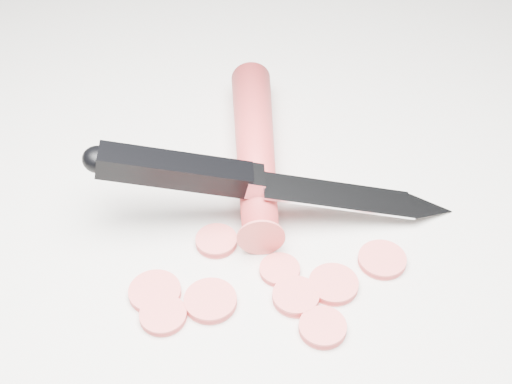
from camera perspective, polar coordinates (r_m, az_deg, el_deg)
name	(u,v)px	position (r m, az deg, el deg)	size (l,w,h in m)	color
ground	(229,231)	(0.57, -2.17, -3.16)	(2.40, 2.40, 0.00)	silver
carrot	(255,148)	(0.62, -0.06, 3.52)	(0.03, 0.03, 0.21)	red
carrot_slice_0	(163,315)	(0.52, -7.44, -9.76)	(0.03, 0.03, 0.01)	#E7524F
carrot_slice_1	(296,297)	(0.53, 3.21, -8.36)	(0.03, 0.03, 0.01)	#E7524F
carrot_slice_2	(216,241)	(0.56, -3.19, -3.93)	(0.03, 0.03, 0.01)	#E7524F
carrot_slice_3	(333,284)	(0.54, 6.21, -7.35)	(0.04, 0.04, 0.01)	#E7524F
carrot_slice_4	(280,270)	(0.54, 1.91, -6.25)	(0.03, 0.03, 0.01)	#E7524F
carrot_slice_5	(210,301)	(0.53, -3.67, -8.69)	(0.04, 0.04, 0.01)	#E7524F
carrot_slice_6	(323,328)	(0.51, 5.35, -10.74)	(0.03, 0.03, 0.01)	#E7524F
carrot_slice_7	(382,260)	(0.56, 10.05, -5.36)	(0.04, 0.04, 0.01)	#E7524F
carrot_slice_8	(155,292)	(0.54, -8.10, -7.93)	(0.04, 0.04, 0.01)	#E7524F
kitchen_knife	(276,180)	(0.56, 1.59, 0.95)	(0.29, 0.13, 0.08)	silver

